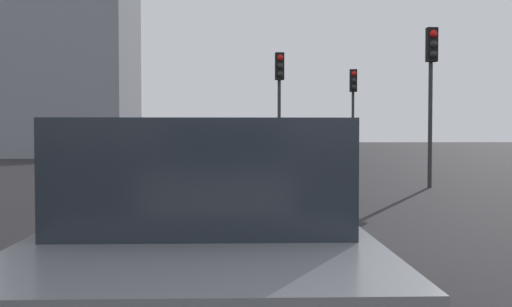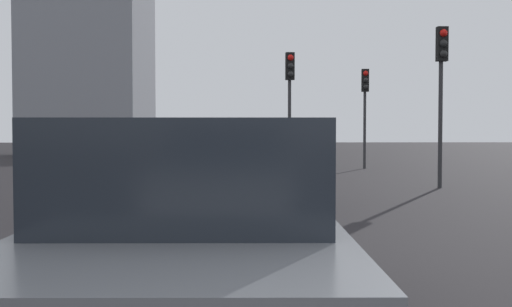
# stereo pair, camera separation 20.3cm
# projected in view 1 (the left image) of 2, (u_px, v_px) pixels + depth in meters

# --- Properties ---
(car_navy_right_lead) EXTENTS (4.57, 2.11, 1.64)m
(car_navy_right_lead) POSITION_uv_depth(u_px,v_px,m) (208.00, 168.00, 12.25)
(car_navy_right_lead) COLOR #141E4C
(car_navy_right_lead) RESTS_ON ground_plane
(car_grey_right_second) EXTENTS (4.66, 2.18, 1.58)m
(car_grey_right_second) POSITION_uv_depth(u_px,v_px,m) (209.00, 239.00, 4.34)
(car_grey_right_second) COLOR slate
(car_grey_right_second) RESTS_ON ground_plane
(traffic_light_near_left) EXTENTS (0.32, 0.29, 3.98)m
(traffic_light_near_left) POSITION_uv_depth(u_px,v_px,m) (353.00, 97.00, 24.82)
(traffic_light_near_left) COLOR #2D2D30
(traffic_light_near_left) RESTS_ON ground_plane
(traffic_light_near_right) EXTENTS (0.32, 0.30, 4.10)m
(traffic_light_near_right) POSITION_uv_depth(u_px,v_px,m) (280.00, 88.00, 20.43)
(traffic_light_near_right) COLOR #2D2D30
(traffic_light_near_right) RESTS_ON ground_plane
(traffic_light_far_left) EXTENTS (0.32, 0.29, 4.25)m
(traffic_light_far_left) POSITION_uv_depth(u_px,v_px,m) (432.00, 73.00, 16.41)
(traffic_light_far_left) COLOR #2D2D30
(traffic_light_far_left) RESTS_ON ground_plane
(building_facade_left) EXTENTS (10.00, 6.51, 12.08)m
(building_facade_left) POSITION_uv_depth(u_px,v_px,m) (78.00, 58.00, 38.40)
(building_facade_left) COLOR gray
(building_facade_left) RESTS_ON ground_plane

